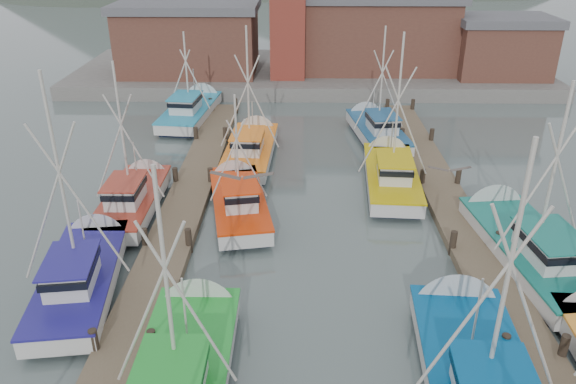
{
  "coord_description": "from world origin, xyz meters",
  "views": [
    {
      "loc": [
        -1.07,
        -17.0,
        13.65
      ],
      "look_at": [
        -1.49,
        6.06,
        2.6
      ],
      "focal_mm": 35.0,
      "sensor_mm": 36.0,
      "label": 1
    }
  ],
  "objects_px": {
    "lookout_tower": "(288,27)",
    "boat_12": "(251,148)",
    "boat_4": "(183,371)",
    "boat_8": "(238,200)"
  },
  "relations": [
    {
      "from": "lookout_tower",
      "to": "boat_12",
      "type": "distance_m",
      "value": 17.3
    },
    {
      "from": "boat_4",
      "to": "boat_8",
      "type": "xyz_separation_m",
      "value": [
        0.55,
        12.44,
        -0.01
      ]
    },
    {
      "from": "lookout_tower",
      "to": "boat_8",
      "type": "bearing_deg",
      "value": -95.14
    },
    {
      "from": "boat_12",
      "to": "boat_8",
      "type": "bearing_deg",
      "value": -88.29
    },
    {
      "from": "boat_4",
      "to": "boat_12",
      "type": "distance_m",
      "value": 19.87
    },
    {
      "from": "lookout_tower",
      "to": "boat_8",
      "type": "xyz_separation_m",
      "value": [
        -2.15,
        -23.89,
        -4.88
      ]
    },
    {
      "from": "boat_8",
      "to": "boat_12",
      "type": "xyz_separation_m",
      "value": [
        0.12,
        7.41,
        0.01
      ]
    },
    {
      "from": "boat_4",
      "to": "boat_8",
      "type": "height_order",
      "value": "boat_4"
    },
    {
      "from": "boat_12",
      "to": "boat_4",
      "type": "bearing_deg",
      "value": -89.27
    },
    {
      "from": "boat_8",
      "to": "boat_12",
      "type": "height_order",
      "value": "boat_12"
    }
  ]
}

